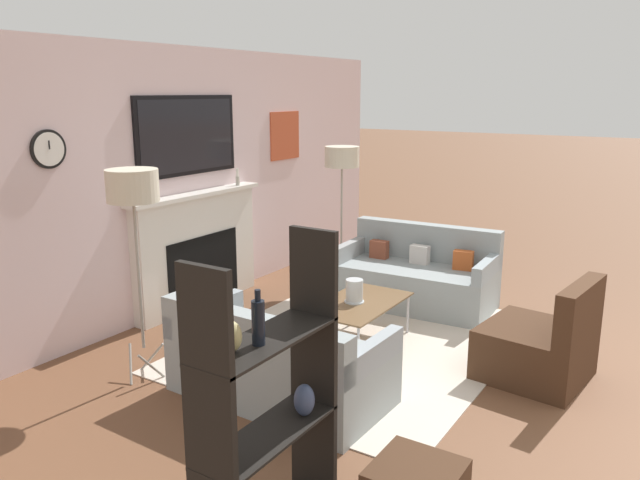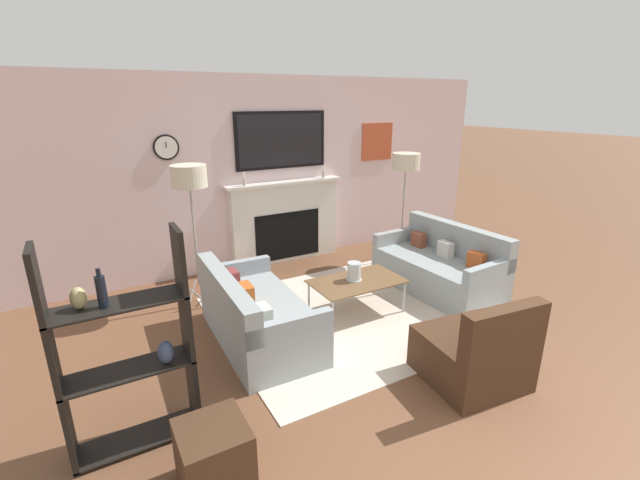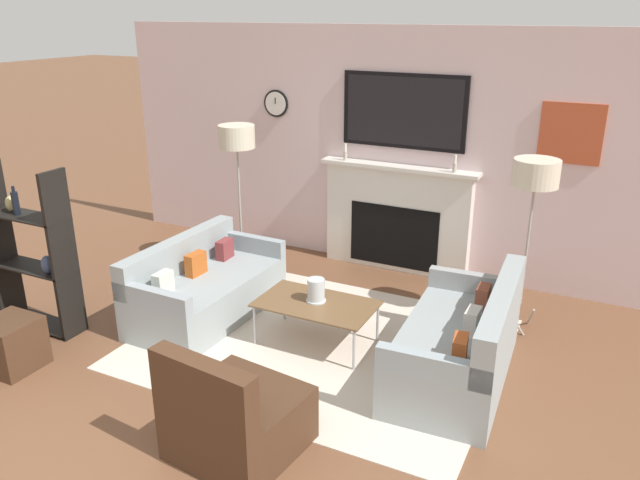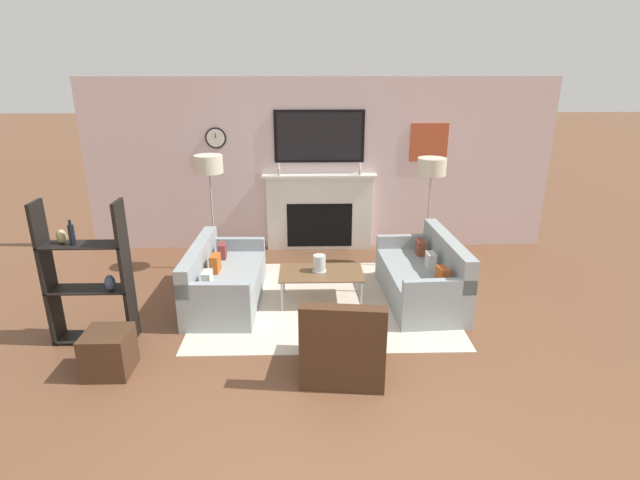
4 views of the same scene
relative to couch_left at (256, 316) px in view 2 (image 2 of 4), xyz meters
The scene contains 11 objects.
fireplace_wall 2.60m from the couch_left, 58.35° to the left, with size 7.35×0.28×2.70m.
area_rug 1.29m from the couch_left, ahead, with size 3.14×2.52×0.01m.
couch_left is the anchor object (origin of this frame).
couch_right 2.53m from the couch_left, ahead, with size 0.90×1.67×0.84m.
armchair 2.11m from the couch_left, 48.17° to the right, with size 0.87×0.86×0.85m.
coffee_table 1.24m from the couch_left, ahead, with size 1.05×0.62×0.40m.
hurricane_candle 1.23m from the couch_left, ahead, with size 0.18×0.18×0.21m.
floor_lamp_left 1.70m from the couch_left, 104.47° to the left, with size 0.39×0.39×1.69m.
floor_lamp_right 3.26m from the couch_left, 21.51° to the left, with size 0.40×0.40×1.64m.
shelf_unit 1.60m from the couch_left, 144.97° to the right, with size 0.86×0.28×1.57m.
ottoman 1.74m from the couch_left, 120.12° to the right, with size 0.43×0.43×0.44m.
Camera 2 is at (-2.61, -0.63, 2.37)m, focal length 24.00 mm.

